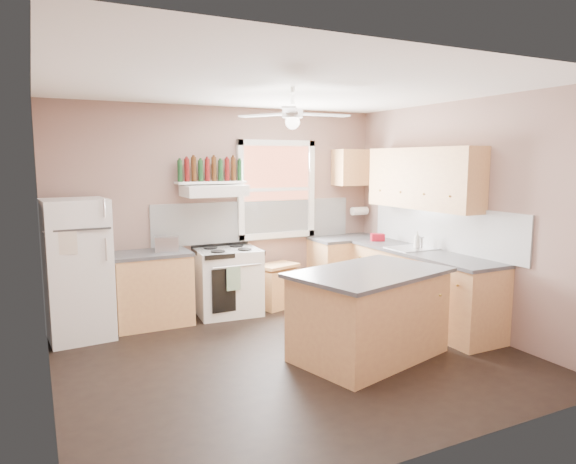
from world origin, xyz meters
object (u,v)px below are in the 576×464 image
island (369,316)px  toaster (167,244)px  refrigerator (78,269)px  stove (228,282)px  cart (278,288)px

island → toaster: bearing=113.0°
refrigerator → stove: (1.82, 0.13, -0.36)m
island → refrigerator: bearing=128.7°
refrigerator → stove: 1.86m
refrigerator → toaster: refrigerator is taller
refrigerator → island: size_ratio=1.07×
cart → island: (0.07, -2.04, 0.17)m
toaster → island: toaster is taller
cart → toaster: bearing=163.8°
refrigerator → island: refrigerator is taller
toaster → island: (1.58, -2.02, -0.56)m
stove → toaster: bearing=-173.3°
refrigerator → cart: size_ratio=2.99×
toaster → island: 2.62m
stove → refrigerator: bearing=-171.3°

